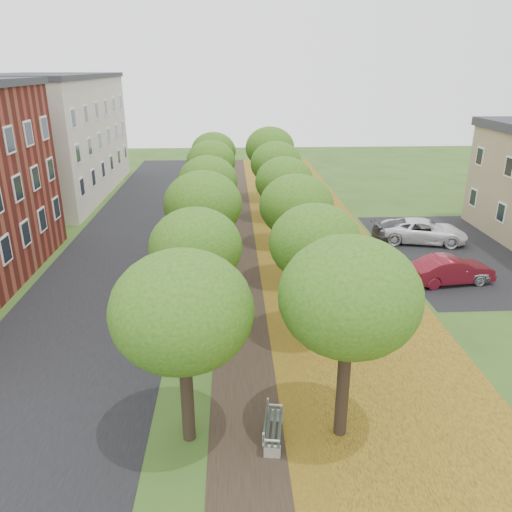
{
  "coord_description": "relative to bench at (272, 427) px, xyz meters",
  "views": [
    {
      "loc": [
        -0.73,
        -12.79,
        11.01
      ],
      "look_at": [
        0.38,
        9.47,
        2.5
      ],
      "focal_mm": 35.0,
      "sensor_mm": 36.0,
      "label": 1
    }
  ],
  "objects": [
    {
      "name": "car_silver",
      "position": [
        10.59,
        11.71,
        0.27
      ],
      "size": [
        4.26,
        1.89,
        1.43
      ],
      "primitive_type": "imported",
      "rotation": [
        0.0,
        0.0,
        1.62
      ],
      "color": "#BCBCC1",
      "rests_on": "ground"
    },
    {
      "name": "car_red",
      "position": [
        10.59,
        11.61,
        0.3
      ],
      "size": [
        4.71,
        2.24,
        1.49
      ],
      "primitive_type": "imported",
      "rotation": [
        0.0,
        0.0,
        1.72
      ],
      "color": "maroon",
      "rests_on": "ground"
    },
    {
      "name": "car_grey",
      "position": [
        10.59,
        18.55,
        0.24
      ],
      "size": [
        4.77,
        2.05,
        1.37
      ],
      "primitive_type": "imported",
      "rotation": [
        0.0,
        0.0,
        1.6
      ],
      "color": "#38373D",
      "rests_on": "ground"
    },
    {
      "name": "building_cream",
      "position": [
        -17.41,
        33.17,
        4.76
      ],
      "size": [
        10.3,
        20.3,
        10.4
      ],
      "color": "beige",
      "rests_on": "ground"
    },
    {
      "name": "bench",
      "position": [
        0.0,
        0.0,
        0.0
      ],
      "size": [
        0.79,
        1.88,
        0.86
      ],
      "rotation": [
        0.0,
        0.0,
        1.42
      ],
      "color": "#2B362E",
      "rests_on": "ground"
    },
    {
      "name": "parking_lot",
      "position": [
        13.09,
        16.17,
        -0.44
      ],
      "size": [
        9.0,
        16.0,
        0.01
      ],
      "primitive_type": "cube",
      "color": "black",
      "rests_on": "ground"
    },
    {
      "name": "tree_row_east",
      "position": [
        2.19,
        15.17,
        3.89
      ],
      "size": [
        3.81,
        33.81,
        5.98
      ],
      "color": "black",
      "rests_on": "ground"
    },
    {
      "name": "footpath",
      "position": [
        -0.41,
        15.17,
        -0.44
      ],
      "size": [
        3.2,
        70.0,
        0.01
      ],
      "primitive_type": "cube",
      "color": "black",
      "rests_on": "ground"
    },
    {
      "name": "leaf_verge",
      "position": [
        4.59,
        15.17,
        -0.44
      ],
      "size": [
        7.5,
        70.0,
        0.01
      ],
      "primitive_type": "cube",
      "color": "olive",
      "rests_on": "ground"
    },
    {
      "name": "ground",
      "position": [
        -0.41,
        0.17,
        -0.45
      ],
      "size": [
        120.0,
        120.0,
        0.0
      ],
      "primitive_type": "plane",
      "color": "#2D4C19",
      "rests_on": "ground"
    },
    {
      "name": "tree_row_west",
      "position": [
        -2.61,
        15.17,
        3.89
      ],
      "size": [
        3.81,
        33.81,
        5.98
      ],
      "color": "black",
      "rests_on": "ground"
    },
    {
      "name": "car_white",
      "position": [
        11.57,
        18.29,
        0.32
      ],
      "size": [
        5.98,
        3.73,
        1.54
      ],
      "primitive_type": "imported",
      "rotation": [
        0.0,
        0.0,
        1.35
      ],
      "color": "white",
      "rests_on": "ground"
    },
    {
      "name": "street_asphalt",
      "position": [
        -7.91,
        15.17,
        -0.44
      ],
      "size": [
        8.0,
        70.0,
        0.01
      ],
      "primitive_type": "cube",
      "color": "black",
      "rests_on": "ground"
    }
  ]
}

